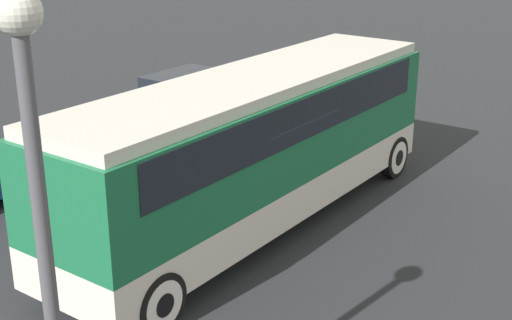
% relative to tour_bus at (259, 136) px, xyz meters
% --- Properties ---
extents(ground_plane, '(120.00, 120.00, 0.00)m').
position_rel_tour_bus_xyz_m(ground_plane, '(-0.10, -0.00, -1.96)').
color(ground_plane, '#26282B').
extents(tour_bus, '(10.33, 2.53, 3.26)m').
position_rel_tour_bus_xyz_m(tour_bus, '(0.00, 0.00, 0.00)').
color(tour_bus, silver).
rests_on(tour_bus, ground_plane).
extents(parked_car_near, '(4.75, 1.98, 1.43)m').
position_rel_tour_bus_xyz_m(parked_car_near, '(5.23, 6.52, -1.25)').
color(parked_car_near, black).
rests_on(parked_car_near, ground_plane).
extents(lamp_post, '(0.44, 0.44, 5.81)m').
position_rel_tour_bus_xyz_m(lamp_post, '(-7.44, -2.77, 1.85)').
color(lamp_post, '#515156').
rests_on(lamp_post, ground_plane).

